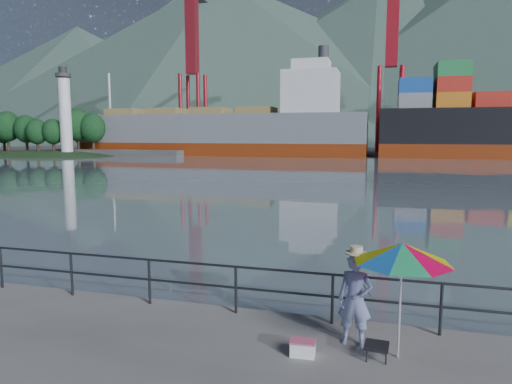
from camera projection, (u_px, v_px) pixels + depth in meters
harbor_water at (368, 146)px, 132.51m from camera, size 500.00×280.00×0.00m
far_dock at (412, 151)px, 94.51m from camera, size 200.00×40.00×0.40m
guardrail at (192, 285)px, 9.77m from camera, size 22.00×0.06×1.03m
mountains at (471, 57)px, 192.07m from camera, size 600.00×332.80×80.00m
lighthouse_islet at (43, 152)px, 81.90m from camera, size 48.00×26.40×19.20m
fisherman at (355, 300)px, 8.05m from camera, size 0.64×0.45×1.65m
beach_umbrella at (402, 253)px, 7.44m from camera, size 1.99×1.99×1.98m
folding_stool at (376, 351)px, 7.61m from camera, size 0.42×0.42×0.26m
cooler_bag at (303, 349)px, 7.73m from camera, size 0.43×0.30×0.24m
fishing_rod at (359, 323)px, 9.06m from camera, size 0.42×1.84×1.32m
bulk_carrier at (229, 131)px, 81.47m from camera, size 52.20×9.03×14.50m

